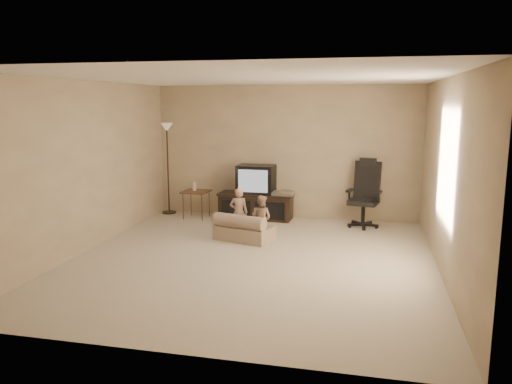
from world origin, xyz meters
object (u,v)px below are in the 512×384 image
(office_chair, at_px, (365,202))
(toddler_left, at_px, (239,213))
(tv_stand, at_px, (256,196))
(child_sofa, at_px, (243,230))
(toddler_right, at_px, (261,217))
(side_table, at_px, (196,192))
(floor_lamp, at_px, (167,148))

(office_chair, distance_m, toddler_left, 2.32)
(office_chair, bearing_deg, tv_stand, -172.31)
(tv_stand, bearing_deg, child_sofa, -83.15)
(tv_stand, relative_size, toddler_right, 1.98)
(tv_stand, bearing_deg, toddler_left, -87.47)
(tv_stand, relative_size, child_sofa, 1.44)
(child_sofa, bearing_deg, office_chair, 53.00)
(tv_stand, relative_size, office_chair, 1.19)
(tv_stand, distance_m, toddler_right, 1.49)
(side_table, xyz_separation_m, toddler_left, (1.14, -1.15, -0.10))
(floor_lamp, bearing_deg, child_sofa, -39.96)
(toddler_right, bearing_deg, floor_lamp, -12.14)
(floor_lamp, relative_size, child_sofa, 1.78)
(tv_stand, relative_size, floor_lamp, 0.81)
(office_chair, distance_m, side_table, 3.14)
(office_chair, xyz_separation_m, child_sofa, (-1.87, -1.38, -0.26))
(floor_lamp, distance_m, toddler_right, 2.82)
(floor_lamp, distance_m, child_sofa, 2.76)
(child_sofa, xyz_separation_m, toddler_left, (-0.12, 0.20, 0.23))
(toddler_right, bearing_deg, tv_stand, -52.25)
(office_chair, distance_m, toddler_right, 2.04)
(tv_stand, xyz_separation_m, child_sofa, (0.13, -1.56, -0.25))
(child_sofa, bearing_deg, tv_stand, 111.56)
(child_sofa, relative_size, toddler_right, 1.38)
(side_table, distance_m, floor_lamp, 1.07)
(child_sofa, bearing_deg, floor_lamp, 156.72)
(tv_stand, bearing_deg, office_chair, -3.16)
(side_table, height_order, floor_lamp, floor_lamp)
(office_chair, height_order, floor_lamp, floor_lamp)
(side_table, height_order, child_sofa, side_table)
(office_chair, bearing_deg, child_sofa, -130.85)
(tv_stand, xyz_separation_m, office_chair, (2.01, -0.18, 0.01))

